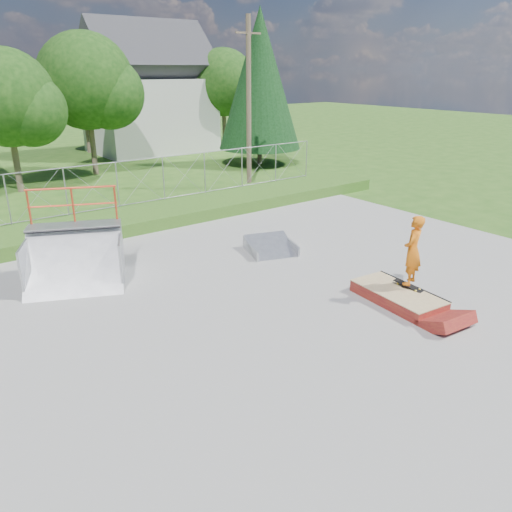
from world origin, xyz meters
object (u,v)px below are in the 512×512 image
at_px(grind_box, 398,297).
at_px(flat_bank_ramp, 271,247).
at_px(skater, 412,253).
at_px(quarter_pipe, 72,242).

xyz_separation_m(grind_box, flat_bank_ramp, (-0.27, 4.87, 0.04)).
bearing_deg(skater, grind_box, -25.85).
height_order(grind_box, flat_bank_ramp, flat_bank_ramp).
height_order(grind_box, skater, skater).
distance_m(grind_box, flat_bank_ramp, 4.87).
relative_size(flat_bank_ramp, skater, 0.85).
bearing_deg(skater, flat_bank_ramp, -103.45).
distance_m(flat_bank_ramp, skater, 5.06).
distance_m(quarter_pipe, skater, 8.98).
relative_size(grind_box, flat_bank_ramp, 1.61).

